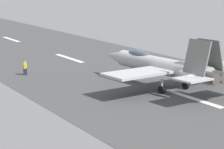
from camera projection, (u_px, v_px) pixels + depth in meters
name	position (u px, v px, depth m)	size (l,w,h in m)	color
ground_plane	(191.00, 98.00, 44.31)	(400.00, 400.00, 0.00)	slate
runway_strip	(192.00, 98.00, 44.29)	(240.00, 26.00, 0.02)	#414140
fighter_jet	(163.00, 66.00, 47.78)	(17.45, 14.52, 5.53)	#ACACAE
crew_person	(25.00, 68.00, 54.62)	(0.61, 0.47, 1.64)	#1E2338
marker_cone_mid	(211.00, 63.00, 61.14)	(0.44, 0.44, 0.55)	orange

